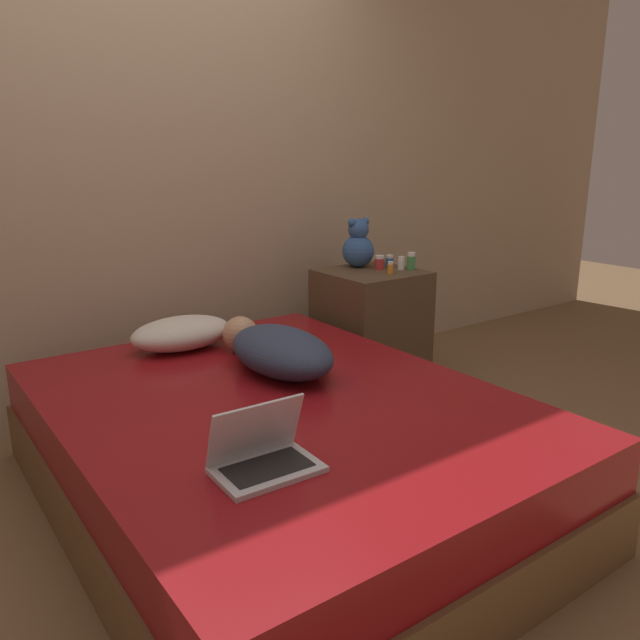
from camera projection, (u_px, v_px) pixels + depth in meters
ground_plane at (279, 498)px, 2.43m from camera, size 12.00×12.00×0.00m
wall_back at (136, 153)px, 3.10m from camera, size 8.00×0.06×2.60m
bed at (278, 449)px, 2.38m from camera, size 1.54×2.01×0.43m
nightstand at (370, 329)px, 3.54m from camera, size 0.51×0.50×0.67m
pillow at (182, 333)px, 2.87m from camera, size 0.47×0.30×0.15m
person_lying at (277, 349)px, 2.58m from camera, size 0.35×0.72×0.19m
laptop at (263, 454)px, 1.78m from camera, size 0.30×0.21×0.20m
teddy_bear at (358, 246)px, 3.54m from camera, size 0.18×0.18×0.28m
bottle_blue at (390, 261)px, 3.56m from camera, size 0.05×0.05×0.07m
bottle_orange at (390, 268)px, 3.36m from camera, size 0.03×0.03×0.07m
bottle_white at (401, 263)px, 3.49m from camera, size 0.04×0.04×0.07m
bottle_green at (411, 261)px, 3.48m from camera, size 0.05×0.05×0.10m
bottle_red at (380, 263)px, 3.49m from camera, size 0.05×0.05×0.08m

